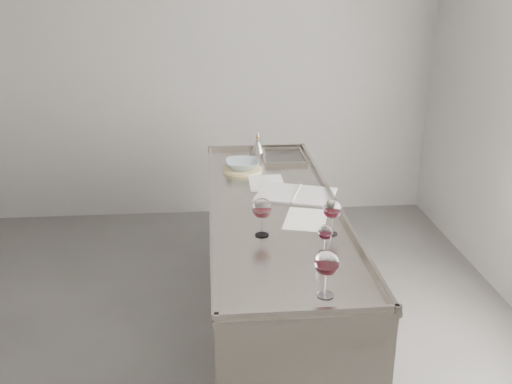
{
  "coord_description": "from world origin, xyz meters",
  "views": [
    {
      "loc": [
        0.13,
        -2.83,
        2.21
      ],
      "look_at": [
        0.39,
        0.32,
        1.02
      ],
      "focal_mm": 40.0,
      "sensor_mm": 36.0,
      "label": 1
    }
  ],
  "objects": [
    {
      "name": "room_shell",
      "position": [
        0.0,
        0.0,
        1.4
      ],
      "size": [
        4.54,
        5.04,
        2.84
      ],
      "color": "#4C4A47",
      "rests_on": "ground"
    },
    {
      "name": "counter",
      "position": [
        0.5,
        0.3,
        0.47
      ],
      "size": [
        0.77,
        2.42,
        0.97
      ],
      "color": "gray",
      "rests_on": "ground"
    },
    {
      "name": "wine_glass_left",
      "position": [
        0.39,
        -0.12,
        1.09
      ],
      "size": [
        0.11,
        0.11,
        0.21
      ],
      "rotation": [
        0.0,
        0.0,
        0.11
      ],
      "color": "white",
      "rests_on": "counter"
    },
    {
      "name": "wine_glass_middle",
      "position": [
        0.6,
        -0.74,
        1.09
      ],
      "size": [
        0.11,
        0.11,
        0.21
      ],
      "rotation": [
        0.0,
        0.0,
        -0.21
      ],
      "color": "white",
      "rests_on": "counter"
    },
    {
      "name": "wine_glass_right",
      "position": [
        0.75,
        -0.13,
        1.08
      ],
      "size": [
        0.1,
        0.1,
        0.19
      ],
      "rotation": [
        0.0,
        0.0,
        0.37
      ],
      "color": "white",
      "rests_on": "counter"
    },
    {
      "name": "wine_glass_small",
      "position": [
        0.68,
        -0.35,
        1.05
      ],
      "size": [
        0.07,
        0.07,
        0.15
      ],
      "rotation": [
        0.0,
        0.0,
        0.15
      ],
      "color": "white",
      "rests_on": "counter"
    },
    {
      "name": "notebook",
      "position": [
        0.66,
        0.45,
        0.95
      ],
      "size": [
        0.55,
        0.47,
        0.02
      ],
      "rotation": [
        0.0,
        0.0,
        -0.33
      ],
      "color": "silver",
      "rests_on": "counter"
    },
    {
      "name": "loose_paper_top",
      "position": [
        0.65,
        0.07,
        0.94
      ],
      "size": [
        0.31,
        0.37,
        0.0
      ],
      "primitive_type": "cube",
      "rotation": [
        0.0,
        0.0,
        -0.28
      ],
      "color": "white",
      "rests_on": "counter"
    },
    {
      "name": "loose_paper_under",
      "position": [
        0.49,
        0.68,
        0.94
      ],
      "size": [
        0.23,
        0.32,
        0.0
      ],
      "primitive_type": "cube",
      "rotation": [
        0.0,
        0.0,
        -0.02
      ],
      "color": "white",
      "rests_on": "counter"
    },
    {
      "name": "trivet",
      "position": [
        0.35,
        0.95,
        0.95
      ],
      "size": [
        0.36,
        0.36,
        0.02
      ],
      "primitive_type": "cylinder",
      "rotation": [
        0.0,
        0.0,
        0.38
      ],
      "color": "beige",
      "rests_on": "counter"
    },
    {
      "name": "ceramic_bowl",
      "position": [
        0.35,
        0.95,
        0.99
      ],
      "size": [
        0.24,
        0.24,
        0.06
      ],
      "primitive_type": "imported",
      "rotation": [
        0.0,
        0.0,
        -0.01
      ],
      "color": "#93A6AB",
      "rests_on": "trivet"
    },
    {
      "name": "wine_funnel",
      "position": [
        0.49,
        1.32,
        1.0
      ],
      "size": [
        0.13,
        0.13,
        0.19
      ],
      "rotation": [
        0.0,
        0.0,
        0.28
      ],
      "color": "gray",
      "rests_on": "counter"
    }
  ]
}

